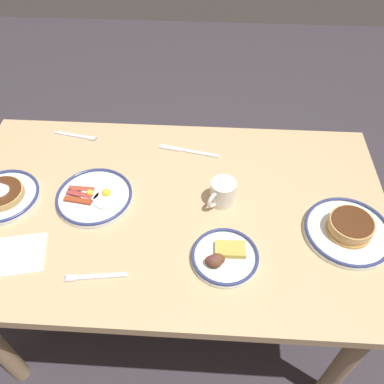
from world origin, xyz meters
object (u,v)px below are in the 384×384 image
object	(u,v)px
butter_knife	(189,151)
plate_far_side	(2,195)
plate_far_companion	(349,230)
paper_napkin	(20,255)
plate_near_main	(94,197)
plate_center_pancakes	(224,257)
fork_far	(95,277)
fork_near	(76,136)
coffee_mug	(222,193)

from	to	relation	value
butter_knife	plate_far_side	bearing A→B (deg)	24.10
plate_far_companion	paper_napkin	xyz separation A→B (m)	(0.99, 0.14, -0.02)
plate_near_main	plate_far_side	size ratio (longest dim) A/B	1.06
butter_knife	plate_near_main	bearing A→B (deg)	40.41
plate_center_pancakes	fork_far	distance (m)	0.38
plate_far_companion	fork_near	distance (m)	1.05
plate_near_main	plate_far_companion	size ratio (longest dim) A/B	0.95
plate_near_main	fork_far	bearing A→B (deg)	102.80
coffee_mug	fork_near	xyz separation A→B (m)	(0.57, -0.31, -0.04)
plate_far_side	coffee_mug	size ratio (longest dim) A/B	2.45
plate_center_pancakes	butter_knife	size ratio (longest dim) A/B	0.87
coffee_mug	paper_napkin	distance (m)	0.65
coffee_mug	butter_knife	world-z (taller)	coffee_mug
plate_center_pancakes	butter_knife	distance (m)	0.49
paper_napkin	fork_near	xyz separation A→B (m)	(-0.03, -0.55, 0.00)
plate_center_pancakes	fork_far	size ratio (longest dim) A/B	1.12
plate_far_side	coffee_mug	world-z (taller)	coffee_mug
fork_far	coffee_mug	bearing A→B (deg)	-139.45
plate_near_main	plate_center_pancakes	world-z (taller)	plate_center_pancakes
plate_far_companion	fork_far	size ratio (longest dim) A/B	1.50
coffee_mug	plate_far_companion	bearing A→B (deg)	164.32
plate_far_companion	butter_knife	distance (m)	0.63
fork_far	butter_knife	world-z (taller)	same
plate_near_main	plate_far_side	distance (m)	0.31
plate_far_companion	fork_near	world-z (taller)	plate_far_companion
plate_far_companion	fork_far	distance (m)	0.78
plate_center_pancakes	fork_near	world-z (taller)	plate_center_pancakes
butter_knife	coffee_mug	bearing A→B (deg)	117.55
coffee_mug	fork_far	xyz separation A→B (m)	(0.36, 0.31, -0.04)
plate_center_pancakes	paper_napkin	world-z (taller)	plate_center_pancakes
plate_near_main	plate_far_companion	world-z (taller)	plate_far_companion
fork_far	butter_knife	bearing A→B (deg)	-113.03
plate_near_main	plate_far_companion	xyz separation A→B (m)	(-0.82, 0.10, 0.01)
plate_far_side	coffee_mug	distance (m)	0.73
plate_near_main	fork_near	distance (m)	0.35
plate_far_side	fork_near	xyz separation A→B (m)	(-0.16, -0.33, -0.02)
plate_near_main	plate_far_side	bearing A→B (deg)	2.94
coffee_mug	paper_napkin	bearing A→B (deg)	22.25
plate_far_companion	plate_far_side	xyz separation A→B (m)	(1.12, -0.08, -0.00)
plate_near_main	paper_napkin	world-z (taller)	plate_near_main
coffee_mug	paper_napkin	world-z (taller)	coffee_mug
coffee_mug	paper_napkin	size ratio (longest dim) A/B	0.66
plate_far_side	fork_near	distance (m)	0.37
plate_far_companion	plate_far_side	bearing A→B (deg)	-4.08
paper_napkin	coffee_mug	bearing A→B (deg)	-157.75
fork_near	coffee_mug	bearing A→B (deg)	152.01
plate_far_side	butter_knife	size ratio (longest dim) A/B	1.04
plate_far_side	plate_near_main	bearing A→B (deg)	-177.06
plate_far_companion	fork_near	size ratio (longest dim) A/B	1.53
plate_center_pancakes	plate_far_companion	distance (m)	0.40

